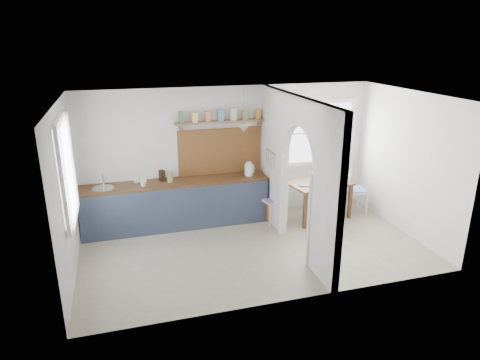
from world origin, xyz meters
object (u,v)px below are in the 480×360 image
object	(u,v)px
chair_left	(273,198)
kettle	(249,169)
dining_table	(318,200)
vase	(316,174)
chair_right	(354,189)

from	to	relation	value
chair_left	kettle	bearing A→B (deg)	-140.26
dining_table	chair_left	world-z (taller)	chair_left
kettle	dining_table	bearing A→B (deg)	-22.83
dining_table	vase	distance (m)	0.52
chair_left	chair_right	xyz separation A→B (m)	(1.78, -0.01, 0.00)
dining_table	kettle	world-z (taller)	kettle
dining_table	chair_right	size ratio (longest dim) A/B	1.22
chair_left	vase	size ratio (longest dim) A/B	5.21
vase	kettle	bearing A→B (deg)	175.01
dining_table	kettle	size ratio (longest dim) A/B	4.49
chair_right	kettle	bearing A→B (deg)	88.05
chair_right	vase	bearing A→B (deg)	83.56
chair_left	chair_right	bearing A→B (deg)	74.84
chair_left	vase	xyz separation A→B (m)	(0.98, 0.17, 0.36)
dining_table	chair_left	xyz separation A→B (m)	(-0.94, 0.06, 0.11)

